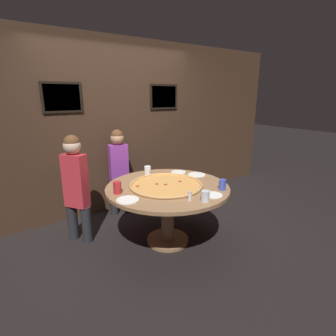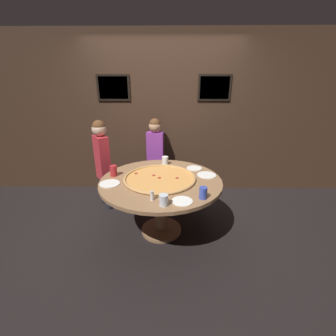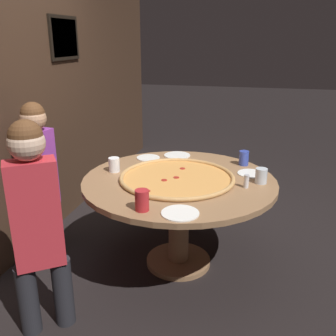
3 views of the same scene
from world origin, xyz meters
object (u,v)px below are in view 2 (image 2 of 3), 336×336
(drink_cup_by_shaker, at_px, (164,200))
(white_plate_left_side, at_px, (207,175))
(white_plate_far_back, at_px, (110,184))
(diner_centre_back, at_px, (155,153))
(drink_cup_far_left, at_px, (114,171))
(white_plate_beside_cup, at_px, (182,201))
(condiment_shaker, at_px, (152,196))
(drink_cup_front_edge, at_px, (165,160))
(diner_far_right, at_px, (102,160))
(dining_table, at_px, (161,190))
(drink_cup_near_left, at_px, (203,193))
(giant_pizza, at_px, (160,178))
(white_plate_near_front, at_px, (194,168))

(drink_cup_by_shaker, bearing_deg, white_plate_left_side, 55.25)
(white_plate_far_back, xyz_separation_m, diner_centre_back, (0.45, 1.23, -0.01))
(drink_cup_far_left, relative_size, white_plate_beside_cup, 0.64)
(condiment_shaker, bearing_deg, drink_cup_front_edge, 84.39)
(diner_far_right, bearing_deg, dining_table, -162.31)
(drink_cup_by_shaker, xyz_separation_m, diner_centre_back, (-0.19, 1.70, -0.06))
(drink_cup_front_edge, relative_size, drink_cup_far_left, 0.85)
(drink_cup_near_left, bearing_deg, giant_pizza, 134.27)
(white_plate_beside_cup, bearing_deg, dining_table, 113.95)
(giant_pizza, distance_m, diner_far_right, 1.09)
(drink_cup_front_edge, distance_m, white_plate_left_side, 0.67)
(white_plate_beside_cup, relative_size, condiment_shaker, 2.15)
(drink_cup_far_left, xyz_separation_m, white_plate_near_front, (1.03, 0.27, -0.06))
(dining_table, xyz_separation_m, drink_cup_near_left, (0.45, -0.46, 0.20))
(drink_cup_near_left, distance_m, drink_cup_by_shaker, 0.42)
(white_plate_left_side, bearing_deg, drink_cup_far_left, -178.37)
(drink_cup_far_left, xyz_separation_m, condiment_shaker, (0.53, -0.61, -0.02))
(drink_cup_front_edge, xyz_separation_m, drink_cup_by_shaker, (0.02, -1.14, -0.00))
(white_plate_far_back, bearing_deg, white_plate_beside_cup, -25.72)
(drink_cup_front_edge, xyz_separation_m, white_plate_near_front, (0.40, -0.16, -0.05))
(white_plate_far_back, relative_size, white_plate_beside_cup, 1.12)
(condiment_shaker, distance_m, diner_centre_back, 1.60)
(white_plate_far_back, bearing_deg, condiment_shaker, -35.32)
(drink_cup_near_left, bearing_deg, drink_cup_front_edge, 112.34)
(drink_cup_front_edge, height_order, diner_centre_back, diner_centre_back)
(diner_far_right, bearing_deg, white_plate_beside_cup, -172.43)
(white_plate_left_side, bearing_deg, drink_cup_by_shaker, -124.75)
(drink_cup_near_left, distance_m, condiment_shaker, 0.51)
(giant_pizza, relative_size, diner_centre_back, 0.67)
(diner_far_right, bearing_deg, giant_pizza, -162.12)
(white_plate_far_back, height_order, diner_centre_back, diner_centre_back)
(giant_pizza, bearing_deg, drink_cup_front_edge, 84.50)
(drink_cup_by_shaker, height_order, drink_cup_far_left, drink_cup_far_left)
(white_plate_left_side, relative_size, diner_far_right, 0.18)
(drink_cup_by_shaker, xyz_separation_m, white_plate_beside_cup, (0.18, 0.08, -0.05))
(drink_cup_by_shaker, relative_size, white_plate_left_side, 0.48)
(white_plate_far_back, xyz_separation_m, white_plate_left_side, (1.16, 0.27, 0.00))
(white_plate_beside_cup, bearing_deg, drink_cup_front_edge, 100.46)
(drink_cup_near_left, height_order, white_plate_near_front, drink_cup_near_left)
(drink_cup_by_shaker, relative_size, drink_cup_far_left, 0.84)
(drink_cup_far_left, bearing_deg, condiment_shaker, -49.03)
(condiment_shaker, height_order, diner_far_right, diner_far_right)
(white_plate_near_front, relative_size, white_plate_left_side, 0.87)
(dining_table, xyz_separation_m, drink_cup_far_left, (-0.59, 0.11, 0.21))
(white_plate_near_front, bearing_deg, drink_cup_by_shaker, -111.35)
(drink_cup_near_left, xyz_separation_m, drink_cup_front_edge, (-0.41, 0.99, -0.00))
(drink_cup_far_left, bearing_deg, white_plate_left_side, 1.63)
(drink_cup_near_left, relative_size, drink_cup_by_shaker, 1.08)
(condiment_shaker, bearing_deg, white_plate_near_front, 60.21)
(giant_pizza, distance_m, diner_centre_back, 1.09)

